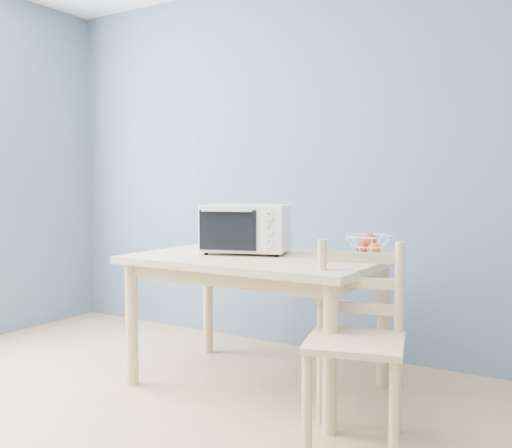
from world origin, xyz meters
The scene contains 5 objects.
room centered at (0.00, 0.00, 1.30)m, with size 4.01×4.51×2.61m.
dining_table centered at (0.26, 1.41, 0.65)m, with size 1.40×0.90×0.75m.
toaster_oven centered at (0.11, 1.48, 0.90)m, with size 0.57×0.49×0.29m.
fruit_basket centered at (0.81, 1.72, 0.82)m, with size 0.32×0.32×0.13m.
dining_chair centered at (1.00, 1.04, 0.44)m, with size 0.51×0.51×0.90m.
Camera 1 is at (1.93, -1.34, 1.16)m, focal length 40.00 mm.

